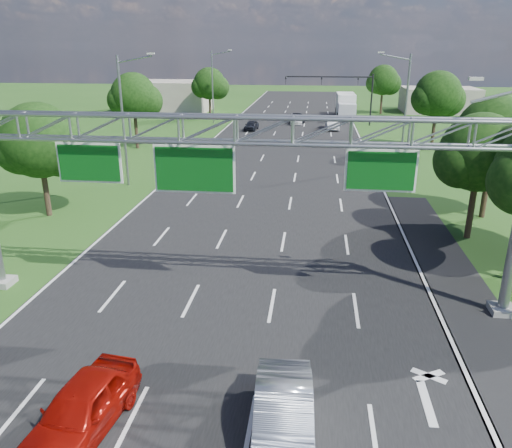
# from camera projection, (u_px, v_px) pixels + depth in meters

# --- Properties ---
(ground) EXTENTS (220.00, 220.00, 0.00)m
(ground) POSITION_uv_depth(u_px,v_px,m) (270.00, 189.00, 39.15)
(ground) COLOR #224B16
(ground) RESTS_ON ground
(road) EXTENTS (18.00, 180.00, 0.02)m
(road) POSITION_uv_depth(u_px,v_px,m) (270.00, 189.00, 39.15)
(road) COLOR black
(road) RESTS_ON ground
(road_flare) EXTENTS (3.00, 30.00, 0.02)m
(road_flare) POSITION_uv_depth(u_px,v_px,m) (457.00, 290.00, 23.06)
(road_flare) COLOR black
(road_flare) RESTS_ON ground
(sign_gantry) EXTENTS (23.50, 1.00, 9.56)m
(sign_gantry) POSITION_uv_depth(u_px,v_px,m) (238.00, 145.00, 19.95)
(sign_gantry) COLOR gray
(sign_gantry) RESTS_ON ground
(traffic_signal) EXTENTS (12.21, 0.24, 7.00)m
(traffic_signal) POSITION_uv_depth(u_px,v_px,m) (347.00, 88.00, 69.31)
(traffic_signal) COLOR black
(traffic_signal) RESTS_ON ground
(streetlight_l_near) EXTENTS (2.97, 0.22, 10.16)m
(streetlight_l_near) POSITION_uv_depth(u_px,v_px,m) (125.00, 115.00, 38.51)
(streetlight_l_near) COLOR gray
(streetlight_l_near) RESTS_ON ground
(streetlight_l_far) EXTENTS (2.97, 0.22, 10.16)m
(streetlight_l_far) POSITION_uv_depth(u_px,v_px,m) (214.00, 83.00, 71.24)
(streetlight_l_far) COLOR gray
(streetlight_l_far) RESTS_ON ground
(streetlight_r_mid) EXTENTS (2.97, 0.22, 10.16)m
(streetlight_r_mid) POSITION_uv_depth(u_px,v_px,m) (404.00, 105.00, 45.37)
(streetlight_r_mid) COLOR gray
(streetlight_r_mid) RESTS_ON ground
(tree_verge_la) EXTENTS (5.76, 4.80, 7.40)m
(tree_verge_la) POSITION_uv_depth(u_px,v_px,m) (41.00, 144.00, 31.64)
(tree_verge_la) COLOR #2D2116
(tree_verge_la) RESTS_ON ground
(tree_verge_lb) EXTENTS (5.76, 4.80, 8.06)m
(tree_verge_lb) POSITION_uv_depth(u_px,v_px,m) (134.00, 98.00, 53.14)
(tree_verge_lb) COLOR #2D2116
(tree_verge_lb) RESTS_ON ground
(tree_verge_lc) EXTENTS (5.76, 4.80, 7.62)m
(tree_verge_lc) POSITION_uv_depth(u_px,v_px,m) (210.00, 85.00, 76.33)
(tree_verge_lc) COLOR #2D2116
(tree_verge_lc) RESTS_ON ground
(tree_verge_rd) EXTENTS (5.76, 4.80, 8.28)m
(tree_verge_rd) POSITION_uv_depth(u_px,v_px,m) (438.00, 96.00, 52.34)
(tree_verge_rd) COLOR #2D2116
(tree_verge_rd) RESTS_ON ground
(tree_verge_re) EXTENTS (5.76, 4.80, 7.84)m
(tree_verge_re) POSITION_uv_depth(u_px,v_px,m) (384.00, 81.00, 80.76)
(tree_verge_re) COLOR #2D2116
(tree_verge_re) RESTS_ON ground
(building_left) EXTENTS (14.00, 10.00, 5.00)m
(building_left) POSITION_uv_depth(u_px,v_px,m) (168.00, 96.00, 85.62)
(building_left) COLOR #9F9286
(building_left) RESTS_ON ground
(building_right) EXTENTS (12.00, 9.00, 4.00)m
(building_right) POSITION_uv_depth(u_px,v_px,m) (439.00, 100.00, 84.44)
(building_right) COLOR #9F9286
(building_right) RESTS_ON ground
(red_coupe) EXTENTS (2.43, 4.79, 1.56)m
(red_coupe) POSITION_uv_depth(u_px,v_px,m) (81.00, 409.00, 14.33)
(red_coupe) COLOR #9E0E07
(red_coupe) RESTS_ON ground
(silver_sedan) EXTENTS (1.92, 4.83, 1.56)m
(silver_sedan) POSITION_uv_depth(u_px,v_px,m) (283.00, 418.00, 14.01)
(silver_sedan) COLOR #A8ADB4
(silver_sedan) RESTS_ON ground
(car_queue_a) EXTENTS (1.95, 4.28, 1.21)m
(car_queue_a) POSITION_uv_depth(u_px,v_px,m) (296.00, 119.00, 71.99)
(car_queue_a) COLOR white
(car_queue_a) RESTS_ON ground
(car_queue_b) EXTENTS (2.56, 4.76, 1.27)m
(car_queue_b) POSITION_uv_depth(u_px,v_px,m) (297.00, 118.00, 73.52)
(car_queue_b) COLOR black
(car_queue_b) RESTS_ON ground
(car_queue_c) EXTENTS (1.83, 3.85, 1.27)m
(car_queue_c) POSITION_uv_depth(u_px,v_px,m) (251.00, 125.00, 66.49)
(car_queue_c) COLOR black
(car_queue_c) RESTS_ON ground
(car_queue_d) EXTENTS (1.87, 4.72, 1.53)m
(car_queue_d) POSITION_uv_depth(u_px,v_px,m) (332.00, 124.00, 67.09)
(car_queue_d) COLOR silver
(car_queue_d) RESTS_ON ground
(box_truck) EXTENTS (2.89, 9.44, 3.57)m
(box_truck) POSITION_uv_depth(u_px,v_px,m) (346.00, 106.00, 78.34)
(box_truck) COLOR white
(box_truck) RESTS_ON ground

